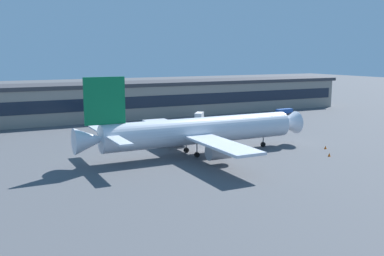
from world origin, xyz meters
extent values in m
plane|color=#4C4F54|center=(0.00, 0.00, 0.00)|extent=(600.00, 600.00, 0.00)
cube|color=gray|center=(0.00, 57.26, 5.28)|extent=(169.92, 17.74, 10.56)
cube|color=#38383D|center=(0.00, 57.26, 11.16)|extent=(173.31, 18.10, 1.20)
cube|color=#192333|center=(0.00, 48.34, 5.81)|extent=(166.52, 0.16, 3.80)
cylinder|color=silver|center=(-2.60, -3.24, 5.04)|extent=(42.82, 5.71, 5.60)
cone|color=silver|center=(20.48, -3.30, 5.04)|extent=(5.05, 5.33, 5.32)
cone|color=silver|center=(-25.96, -3.18, 5.04)|extent=(6.17, 5.06, 5.04)
cube|color=#0C723F|center=(-23.00, -3.19, 12.32)|extent=(7.84, 0.52, 8.96)
cube|color=silver|center=(-22.48, 2.97, 5.88)|extent=(2.43, 10.09, 0.30)
cube|color=silver|center=(-22.51, -9.35, 5.88)|extent=(2.43, 10.09, 0.30)
cube|color=silver|center=(-4.56, 9.20, 4.48)|extent=(6.05, 19.28, 0.50)
cube|color=silver|center=(-4.63, -15.66, 4.48)|extent=(6.05, 19.28, 0.50)
cylinder|color=#99999E|center=(-3.57, 6.30, 2.54)|extent=(4.63, 3.09, 3.08)
cylinder|color=#99999E|center=(-3.62, -12.78, 2.54)|extent=(4.63, 3.09, 3.08)
cylinder|color=black|center=(13.67, -3.28, 0.55)|extent=(1.10, 0.50, 1.10)
cylinder|color=slate|center=(13.67, -3.28, 1.94)|extent=(0.24, 0.24, 2.24)
cylinder|color=black|center=(-4.73, -0.71, 0.55)|extent=(1.10, 0.50, 1.10)
cylinder|color=slate|center=(-4.73, -0.71, 1.94)|extent=(0.24, 0.24, 2.24)
cylinder|color=black|center=(-4.74, -5.75, 0.55)|extent=(1.10, 0.50, 1.10)
cylinder|color=slate|center=(-4.74, -5.75, 1.94)|extent=(0.24, 0.24, 2.24)
cube|color=#2651A5|center=(53.12, 38.43, 1.15)|extent=(6.53, 2.47, 1.60)
cube|color=black|center=(54.88, 38.56, 1.47)|extent=(2.37, 2.00, 0.40)
cylinder|color=black|center=(55.29, 39.49, 0.35)|extent=(0.72, 0.35, 0.70)
cylinder|color=black|center=(55.42, 37.70, 0.35)|extent=(0.72, 0.35, 0.70)
cylinder|color=black|center=(50.82, 39.16, 0.35)|extent=(0.72, 0.35, 0.70)
cylinder|color=black|center=(50.96, 37.37, 0.35)|extent=(0.72, 0.35, 0.70)
cube|color=black|center=(-11.63, 40.78, 1.10)|extent=(3.68, 4.78, 1.50)
cube|color=black|center=(-12.17, 41.86, 1.40)|extent=(2.25, 2.16, 0.38)
cylinder|color=black|center=(-13.08, 41.77, 0.35)|extent=(0.58, 0.76, 0.70)
cylinder|color=black|center=(-11.56, 42.54, 0.35)|extent=(0.58, 0.76, 0.70)
cylinder|color=black|center=(-11.70, 39.02, 0.35)|extent=(0.58, 0.76, 0.70)
cylinder|color=black|center=(-10.17, 39.79, 0.35)|extent=(0.58, 0.76, 0.70)
cube|color=white|center=(19.49, 39.28, 1.45)|extent=(4.89, 5.48, 2.20)
cube|color=black|center=(18.63, 38.14, 1.89)|extent=(2.71, 2.67, 0.55)
cylinder|color=black|center=(19.18, 37.23, 0.35)|extent=(0.66, 0.74, 0.70)
cylinder|color=black|center=(17.60, 38.42, 0.35)|extent=(0.66, 0.74, 0.70)
cylinder|color=black|center=(21.37, 40.14, 0.35)|extent=(0.66, 0.74, 0.70)
cylinder|color=black|center=(19.79, 41.33, 0.35)|extent=(0.66, 0.74, 0.70)
cone|color=#F2590C|center=(24.80, -11.51, 0.36)|extent=(0.58, 0.58, 0.73)
cone|color=#F2590C|center=(20.23, -17.39, 0.37)|extent=(0.59, 0.59, 0.73)
camera|label=1|loc=(-45.05, -83.21, 20.87)|focal=40.72mm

